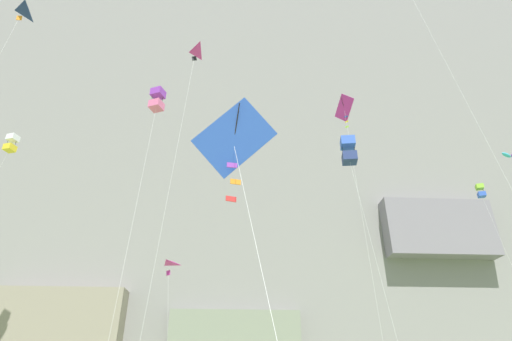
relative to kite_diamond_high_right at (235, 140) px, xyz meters
The scene contains 10 objects.
cliff_face 66.39m from the kite_diamond_high_right, 89.38° to the left, with size 180.00×33.03×79.30m.
kite_diamond_high_right is the anchor object (origin of this frame).
kite_box_high_left 36.32m from the kite_diamond_high_right, 45.20° to the left, with size 1.32×2.87×20.58m.
kite_box_upper_left 41.74m from the kite_diamond_high_right, 130.17° to the left, with size 2.37×4.43×27.41m.
kite_box_far_left 16.01m from the kite_diamond_high_right, 58.15° to the left, with size 1.68×2.74×17.47m.
kite_delta_front_field 14.40m from the kite_diamond_high_right, 109.22° to the left, with size 1.40×2.39×21.36m.
kite_delta_far_right 31.93m from the kite_diamond_high_right, 142.11° to the left, with size 1.68×5.01×30.81m.
kite_diamond_low_right 23.77m from the kite_diamond_high_right, 61.49° to the left, with size 1.17×2.86×24.89m.
kite_delta_low_left 22.96m from the kite_diamond_high_right, 103.51° to the left, with size 2.44×2.95×10.92m.
kite_box_mid_right 21.25m from the kite_diamond_high_right, 111.91° to the left, with size 1.21×6.24×23.59m.
Camera 1 is at (-0.62, -0.69, 2.54)m, focal length 28.89 mm.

